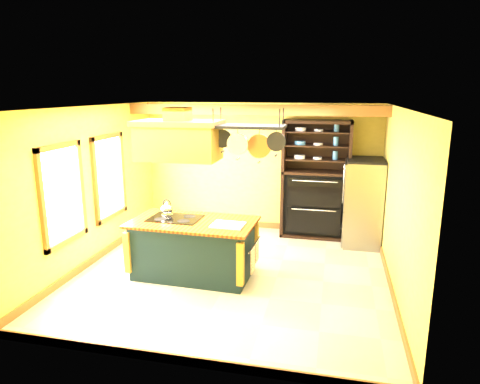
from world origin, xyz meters
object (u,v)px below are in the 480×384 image
at_px(kitchen_island, 194,248).
at_px(pot_rack, 249,133).
at_px(refrigerator, 362,205).
at_px(hutch, 315,192).
at_px(range_hood, 178,138).

distance_m(kitchen_island, pot_rack, 2.08).
distance_m(refrigerator, hutch, 0.99).
xyz_separation_m(refrigerator, hutch, (-0.92, 0.34, 0.11)).
xyz_separation_m(kitchen_island, range_hood, (-0.20, -0.00, 1.76)).
bearing_deg(hutch, pot_rack, -110.27).
distance_m(range_hood, refrigerator, 3.87).
distance_m(kitchen_island, hutch, 3.06).
height_order(range_hood, pot_rack, same).
distance_m(range_hood, pot_rack, 1.11).
height_order(pot_rack, hutch, pot_rack).
relative_size(kitchen_island, range_hood, 1.53).
height_order(refrigerator, hutch, hutch).
bearing_deg(hutch, kitchen_island, -126.56).
relative_size(range_hood, refrigerator, 0.80).
bearing_deg(kitchen_island, range_hood, -177.73).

